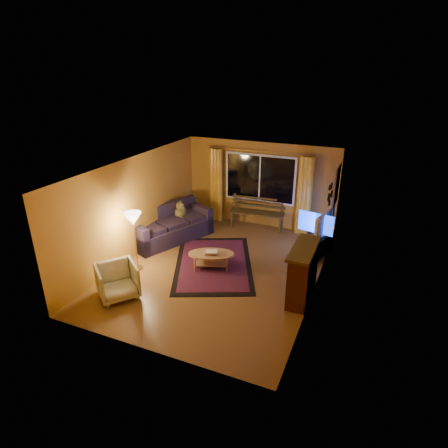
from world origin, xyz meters
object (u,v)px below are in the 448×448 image
at_px(armchair, 117,280).
at_px(floor_lamp, 135,242).
at_px(bench, 257,220).
at_px(sofa, 170,224).
at_px(tv_console, 317,245).
at_px(coffee_table, 211,261).

relative_size(armchair, floor_lamp, 0.56).
bearing_deg(bench, armchair, -114.69).
bearing_deg(sofa, armchair, -57.79).
height_order(armchair, tv_console, armchair).
bearing_deg(sofa, tv_console, 34.29).
height_order(armchair, coffee_table, armchair).
xyz_separation_m(floor_lamp, coffee_table, (1.60, 0.73, -0.52)).
relative_size(bench, tv_console, 1.30).
relative_size(floor_lamp, tv_console, 1.17).
distance_m(coffee_table, tv_console, 2.80).
bearing_deg(armchair, tv_console, -5.40).
xyz_separation_m(bench, coffee_table, (-0.22, -2.73, -0.04)).
distance_m(sofa, armchair, 2.88).
bearing_deg(coffee_table, tv_console, 38.40).
distance_m(sofa, tv_console, 3.98).
relative_size(coffee_table, tv_console, 0.89).
xyz_separation_m(armchair, coffee_table, (1.29, 1.84, -0.20)).
bearing_deg(coffee_table, sofa, 149.46).
distance_m(bench, armchair, 4.81).
relative_size(floor_lamp, coffee_table, 1.32).
relative_size(sofa, coffee_table, 2.12).
xyz_separation_m(sofa, floor_lamp, (0.11, -1.74, 0.25)).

